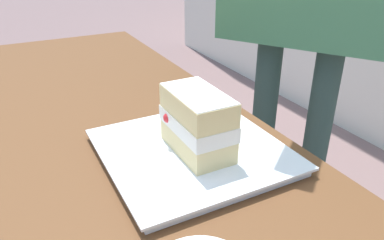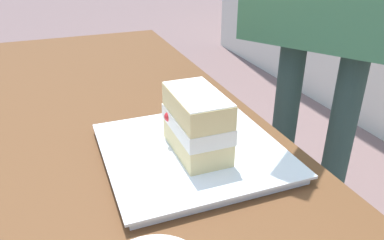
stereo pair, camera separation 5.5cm
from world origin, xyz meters
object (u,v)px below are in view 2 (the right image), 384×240
object	(u,v)px
patio_table	(35,199)
dessert_fork	(201,100)
dessert_plate	(192,152)
cake_slice	(197,123)

from	to	relation	value
patio_table	dessert_fork	world-z (taller)	dessert_fork
dessert_plate	patio_table	bearing A→B (deg)	64.53
dessert_plate	cake_slice	xyz separation A→B (m)	(-0.01, -0.00, 0.05)
patio_table	dessert_plate	bearing A→B (deg)	-115.47
cake_slice	patio_table	bearing A→B (deg)	62.86
dessert_plate	cake_slice	size ratio (longest dim) A/B	2.14
dessert_plate	dessert_fork	bearing A→B (deg)	-25.88
patio_table	dessert_plate	world-z (taller)	dessert_plate
patio_table	dessert_fork	distance (m)	0.36
dessert_plate	cake_slice	bearing A→B (deg)	-163.35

